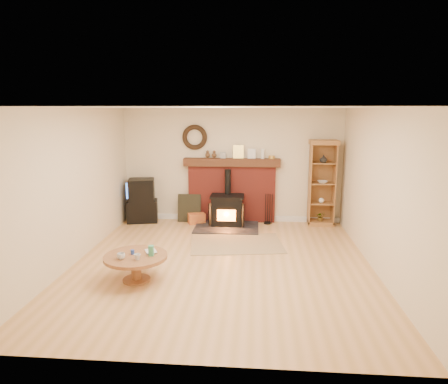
# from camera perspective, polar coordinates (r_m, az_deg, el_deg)

# --- Properties ---
(ground) EXTENTS (5.50, 5.50, 0.00)m
(ground) POSITION_cam_1_polar(r_m,az_deg,el_deg) (6.88, -0.32, -10.23)
(ground) COLOR tan
(ground) RESTS_ON ground
(room_shell) EXTENTS (5.02, 5.52, 2.61)m
(room_shell) POSITION_cam_1_polar(r_m,az_deg,el_deg) (6.53, -0.42, 4.20)
(room_shell) COLOR beige
(room_shell) RESTS_ON ground
(chimney_breast) EXTENTS (2.20, 0.22, 1.78)m
(chimney_breast) POSITION_cam_1_polar(r_m,az_deg,el_deg) (9.21, 1.11, 0.64)
(chimney_breast) COLOR maroon
(chimney_breast) RESTS_ON ground
(wood_stove) EXTENTS (1.40, 1.00, 1.26)m
(wood_stove) POSITION_cam_1_polar(r_m,az_deg,el_deg) (8.93, 0.45, -2.77)
(wood_stove) COLOR black
(wood_stove) RESTS_ON ground
(area_rug) EXTENTS (1.91, 1.44, 0.01)m
(area_rug) POSITION_cam_1_polar(r_m,az_deg,el_deg) (7.84, 1.78, -7.39)
(area_rug) COLOR brown
(area_rug) RESTS_ON ground
(tv_unit) EXTENTS (0.77, 0.61, 1.01)m
(tv_unit) POSITION_cam_1_polar(r_m,az_deg,el_deg) (9.44, -11.63, -1.31)
(tv_unit) COLOR black
(tv_unit) RESTS_ON ground
(curio_cabinet) EXTENTS (0.62, 0.44, 1.92)m
(curio_cabinet) POSITION_cam_1_polar(r_m,az_deg,el_deg) (9.17, 13.79, 1.27)
(curio_cabinet) COLOR olive
(curio_cabinet) RESTS_ON ground
(firelog_box) EXTENTS (0.43, 0.35, 0.23)m
(firelog_box) POSITION_cam_1_polar(r_m,az_deg,el_deg) (9.19, -3.92, -3.80)
(firelog_box) COLOR gold
(firelog_box) RESTS_ON ground
(leaning_painting) EXTENTS (0.54, 0.14, 0.64)m
(leaning_painting) POSITION_cam_1_polar(r_m,az_deg,el_deg) (9.31, -4.97, -2.30)
(leaning_painting) COLOR black
(leaning_painting) RESTS_ON ground
(fire_tools) EXTENTS (0.19, 0.16, 0.70)m
(fire_tools) POSITION_cam_1_polar(r_m,az_deg,el_deg) (9.18, 6.29, -3.60)
(fire_tools) COLOR black
(fire_tools) RESTS_ON ground
(coffee_table) EXTENTS (0.96, 0.96, 0.57)m
(coffee_table) POSITION_cam_1_polar(r_m,az_deg,el_deg) (6.27, -12.49, -9.47)
(coffee_table) COLOR brown
(coffee_table) RESTS_ON ground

